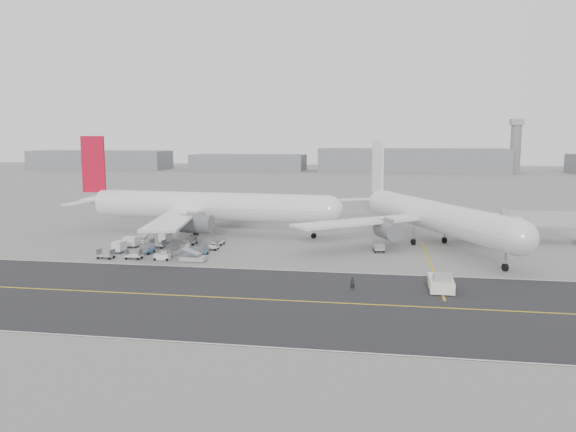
% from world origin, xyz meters
% --- Properties ---
extents(ground, '(700.00, 700.00, 0.00)m').
position_xyz_m(ground, '(0.00, 0.00, 0.00)').
color(ground, gray).
rests_on(ground, ground).
extents(taxiway, '(220.00, 59.00, 0.03)m').
position_xyz_m(taxiway, '(5.02, -17.98, 0.01)').
color(taxiway, '#2A2A2D').
rests_on(taxiway, ground).
extents(horizon_buildings, '(520.00, 28.00, 28.00)m').
position_xyz_m(horizon_buildings, '(30.00, 260.00, 0.00)').
color(horizon_buildings, gray).
rests_on(horizon_buildings, ground).
extents(control_tower, '(7.00, 7.00, 31.25)m').
position_xyz_m(control_tower, '(100.00, 265.00, 16.25)').
color(control_tower, gray).
rests_on(control_tower, ground).
extents(airliner_a, '(59.52, 58.69, 20.53)m').
position_xyz_m(airliner_a, '(-14.84, 27.96, 5.91)').
color(airliner_a, white).
rests_on(airliner_a, ground).
extents(airliner_b, '(51.88, 53.18, 19.51)m').
position_xyz_m(airliner_b, '(31.31, 23.24, 5.62)').
color(airliner_b, white).
rests_on(airliner_b, ground).
extents(pushback_tug, '(3.22, 8.48, 2.42)m').
position_xyz_m(pushback_tug, '(30.00, -9.80, 0.99)').
color(pushback_tug, white).
rests_on(pushback_tug, ground).
extents(jet_bridge, '(16.51, 3.28, 6.25)m').
position_xyz_m(jet_bridge, '(53.12, 28.33, 4.36)').
color(jet_bridge, gray).
rests_on(jet_bridge, ground).
extents(gse_cluster, '(24.93, 24.16, 2.10)m').
position_xyz_m(gse_cluster, '(-15.94, 8.82, 0.00)').
color(gse_cluster, '#9FA0A5').
rests_on(gse_cluster, ground).
extents(stray_dolly, '(2.11, 3.05, 1.75)m').
position_xyz_m(stray_dolly, '(21.77, 14.44, 0.00)').
color(stray_dolly, silver).
rests_on(stray_dolly, ground).
extents(ground_crew_a, '(0.74, 0.57, 1.83)m').
position_xyz_m(ground_crew_a, '(18.43, -11.92, 0.92)').
color(ground_crew_a, black).
rests_on(ground_crew_a, ground).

